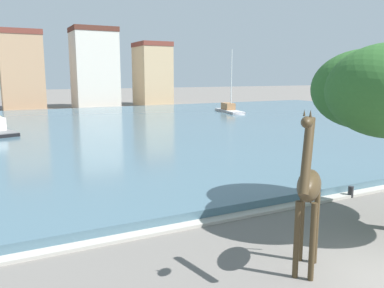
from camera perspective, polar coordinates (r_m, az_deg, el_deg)
harbor_water at (r=38.42m, az=-12.98°, el=1.91°), size 91.50×49.12×0.44m
quay_edge_coping at (r=16.12m, az=9.55°, el=-9.64°), size 91.50×0.50×0.12m
giraffe_statue at (r=11.16m, az=16.43°, el=-6.36°), size 2.24×2.05×4.65m
sailboat_grey at (r=53.49m, az=5.60°, el=4.68°), size 3.16×8.12×8.72m
mooring_bollard at (r=19.23m, az=21.90°, el=-6.41°), size 0.24×0.24×0.50m
townhouse_wide_warehouse at (r=67.58m, az=-23.38°, el=9.71°), size 6.20×6.95×12.11m
townhouse_tall_gabled at (r=68.47m, az=-13.86°, el=10.60°), size 7.09×6.17×13.02m
townhouse_end_terrace at (r=72.47m, az=-5.73°, el=10.02°), size 5.55×6.69×11.08m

